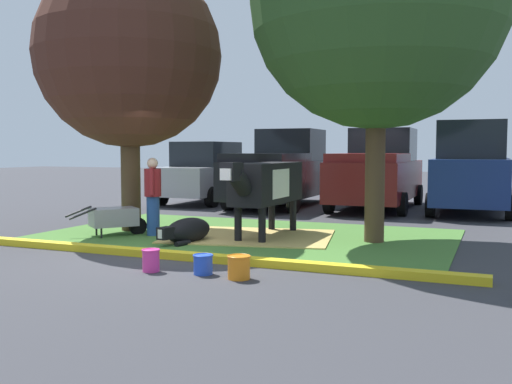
% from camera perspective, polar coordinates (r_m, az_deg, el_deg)
% --- Properties ---
extents(ground_plane, '(80.00, 80.00, 0.00)m').
position_cam_1_polar(ground_plane, '(9.80, -9.11, -6.19)').
color(ground_plane, '#38383D').
extents(grass_island, '(8.20, 5.11, 0.02)m').
position_cam_1_polar(grass_island, '(11.79, -1.05, -4.33)').
color(grass_island, '#477A33').
rests_on(grass_island, ground).
extents(curb_yellow, '(9.40, 0.24, 0.12)m').
position_cam_1_polar(curb_yellow, '(9.41, -7.76, -6.23)').
color(curb_yellow, yellow).
rests_on(curb_yellow, ground).
extents(hay_bedding, '(3.60, 2.97, 0.04)m').
position_cam_1_polar(hay_bedding, '(11.55, -0.58, -4.43)').
color(hay_bedding, tan).
rests_on(hay_bedding, ground).
extents(shade_tree_left, '(3.95, 3.95, 5.76)m').
position_cam_1_polar(shade_tree_left, '(12.87, -12.48, 13.06)').
color(shade_tree_left, '#4C3823').
rests_on(shade_tree_left, ground).
extents(shade_tree_right, '(4.75, 4.75, 6.88)m').
position_cam_1_polar(shade_tree_right, '(11.38, 11.94, 18.03)').
color(shade_tree_right, '#4C3823').
rests_on(shade_tree_right, ground).
extents(cow_holstein, '(0.72, 3.14, 1.54)m').
position_cam_1_polar(cow_holstein, '(11.41, 0.92, 0.83)').
color(cow_holstein, black).
rests_on(cow_holstein, ground).
extents(calf_lying, '(0.72, 1.33, 0.48)m').
position_cam_1_polar(calf_lying, '(10.92, -6.82, -3.83)').
color(calf_lying, black).
rests_on(calf_lying, ground).
extents(person_handler, '(0.34, 0.48, 1.60)m').
position_cam_1_polar(person_handler, '(11.87, -10.17, -0.23)').
color(person_handler, '#23478C').
rests_on(person_handler, ground).
extents(wheelbarrow, '(1.28, 1.42, 0.63)m').
position_cam_1_polar(wheelbarrow, '(12.04, -13.80, -2.47)').
color(wheelbarrow, gray).
rests_on(wheelbarrow, ground).
extents(bucket_pink, '(0.27, 0.27, 0.33)m').
position_cam_1_polar(bucket_pink, '(8.50, -10.35, -6.62)').
color(bucket_pink, '#EA3893').
rests_on(bucket_pink, ground).
extents(bucket_blue, '(0.29, 0.29, 0.28)m').
position_cam_1_polar(bucket_blue, '(8.22, -5.26, -7.10)').
color(bucket_blue, blue).
rests_on(bucket_blue, ground).
extents(bucket_orange, '(0.33, 0.33, 0.33)m').
position_cam_1_polar(bucket_orange, '(7.90, -1.70, -7.40)').
color(bucket_orange, orange).
rests_on(bucket_orange, ground).
extents(sedan_silver, '(2.04, 4.41, 2.02)m').
position_cam_1_polar(sedan_silver, '(19.27, -4.88, 1.87)').
color(sedan_silver, '#B7B7BC').
rests_on(sedan_silver, ground).
extents(pickup_truck_black, '(2.25, 5.41, 2.42)m').
position_cam_1_polar(pickup_truck_black, '(18.05, 2.60, 2.14)').
color(pickup_truck_black, black).
rests_on(pickup_truck_black, ground).
extents(pickup_truck_maroon, '(2.25, 5.41, 2.42)m').
position_cam_1_polar(pickup_truck_maroon, '(17.68, 11.97, 2.01)').
color(pickup_truck_maroon, maroon).
rests_on(pickup_truck_maroon, ground).
extents(suv_black, '(2.14, 4.61, 2.52)m').
position_cam_1_polar(suv_black, '(17.06, 20.61, 2.28)').
color(suv_black, navy).
rests_on(suv_black, ground).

